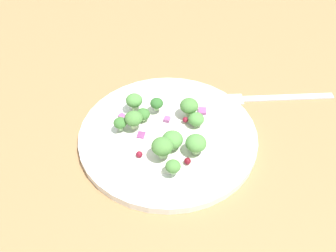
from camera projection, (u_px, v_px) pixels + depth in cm
name	position (u px, v px, depth cm)	size (l,w,h in cm)	color
ground_plane	(188.00, 145.00, 59.63)	(180.00, 180.00, 2.00)	olive
plate	(168.00, 135.00, 58.53)	(26.02, 26.02, 1.70)	white
dressing_pool	(168.00, 133.00, 58.22)	(15.09, 15.09, 0.20)	white
broccoli_floret_0	(162.00, 147.00, 53.10)	(2.95, 2.95, 2.98)	#8EB77A
broccoli_floret_1	(134.00, 119.00, 57.09)	(2.60, 2.60, 2.63)	#ADD18E
broccoli_floret_2	(143.00, 114.00, 59.04)	(2.09, 2.09, 2.11)	#ADD18E
broccoli_floret_3	(134.00, 101.00, 60.11)	(2.53, 2.53, 2.56)	#9EC684
broccoli_floret_4	(172.00, 140.00, 54.81)	(2.93, 2.93, 2.96)	#8EB77A
broccoli_floret_5	(196.00, 119.00, 58.28)	(2.34, 2.34, 2.37)	#ADD18E
broccoli_floret_6	(189.00, 106.00, 59.02)	(2.74, 2.74, 2.78)	#9EC684
broccoli_floret_7	(173.00, 167.00, 51.65)	(2.04, 2.04, 2.06)	#8EB77A
broccoli_floret_8	(120.00, 123.00, 57.35)	(1.94, 1.94, 1.97)	#8EB77A
broccoli_floret_9	(157.00, 104.00, 59.91)	(1.97, 1.97, 2.00)	#8EB77A
broccoli_floret_10	(199.00, 143.00, 54.11)	(2.90, 2.90, 2.94)	#9EC684
cranberry_0	(187.00, 161.00, 53.59)	(0.96, 0.96, 0.96)	maroon
cranberry_1	(139.00, 154.00, 54.64)	(0.94, 0.94, 0.94)	maroon
cranberry_2	(187.00, 120.00, 59.05)	(0.86, 0.86, 0.86)	maroon
onion_bit_0	(202.00, 111.00, 60.90)	(1.24, 1.35, 0.39)	#934C84
onion_bit_1	(141.00, 135.00, 57.68)	(1.08, 1.26, 0.40)	#843D75
onion_bit_2	(167.00, 119.00, 59.65)	(0.96, 0.88, 0.54)	#934C84
onion_bit_3	(123.00, 117.00, 59.73)	(1.19, 0.88, 0.48)	#934C84
fork	(270.00, 98.00, 65.35)	(4.53, 18.66, 0.50)	silver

